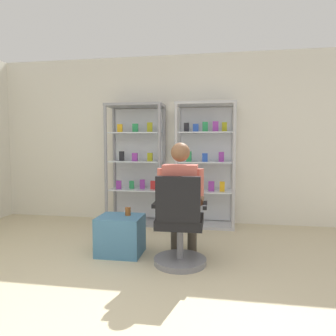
{
  "coord_description": "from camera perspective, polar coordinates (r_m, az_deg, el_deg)",
  "views": [
    {
      "loc": [
        0.75,
        -2.0,
        1.27
      ],
      "look_at": [
        0.18,
        1.44,
        1.0
      ],
      "focal_mm": 32.64,
      "sensor_mm": 36.0,
      "label": 1
    }
  ],
  "objects": [
    {
      "name": "seated_shopkeeper",
      "position": [
        3.33,
        2.5,
        -5.24
      ],
      "size": [
        0.49,
        0.57,
        1.29
      ],
      "color": "#3F382D",
      "rests_on": "ground"
    },
    {
      "name": "display_cabinet_right",
      "position": [
        4.78,
        6.97,
        0.76
      ],
      "size": [
        0.9,
        0.45,
        1.9
      ],
      "color": "#B7B7BC",
      "rests_on": "ground"
    },
    {
      "name": "storage_crate",
      "position": [
        3.66,
        -8.86,
        -12.28
      ],
      "size": [
        0.5,
        0.42,
        0.44
      ],
      "primitive_type": "cube",
      "color": "teal",
      "rests_on": "ground"
    },
    {
      "name": "back_wall",
      "position": [
        5.06,
        0.87,
        5.34
      ],
      "size": [
        6.0,
        0.1,
        2.7
      ],
      "primitive_type": "cube",
      "color": "silver",
      "rests_on": "ground"
    },
    {
      "name": "office_chair",
      "position": [
        3.24,
        2.18,
        -11.29
      ],
      "size": [
        0.56,
        0.56,
        0.96
      ],
      "color": "slate",
      "rests_on": "ground"
    },
    {
      "name": "ground_plane",
      "position": [
        2.49,
        -10.68,
        -26.38
      ],
      "size": [
        7.2,
        7.2,
        0.0
      ],
      "primitive_type": "plane",
      "color": "#C6B793"
    },
    {
      "name": "display_cabinet_left",
      "position": [
        4.95,
        -5.86,
        0.84
      ],
      "size": [
        0.9,
        0.45,
        1.9
      ],
      "color": "gray",
      "rests_on": "ground"
    },
    {
      "name": "tea_glass",
      "position": [
        3.62,
        -7.5,
        -8.04
      ],
      "size": [
        0.07,
        0.07,
        0.09
      ],
      "primitive_type": "cylinder",
      "color": "brown",
      "rests_on": "storage_crate"
    }
  ]
}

